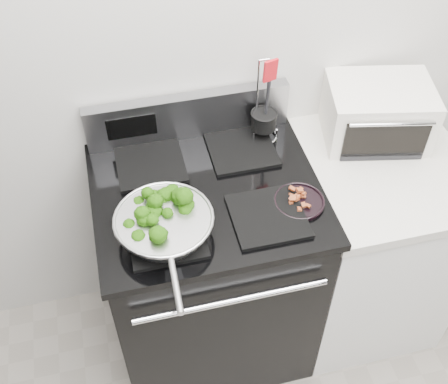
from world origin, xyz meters
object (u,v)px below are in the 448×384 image
object	(u,v)px
skillet	(164,224)
bacon_plate	(299,199)
utensil_holder	(264,124)
gas_range	(209,268)
toaster_oven	(377,112)

from	to	relation	value
skillet	bacon_plate	world-z (taller)	skillet
bacon_plate	utensil_holder	xyz separation A→B (m)	(-0.02, 0.36, 0.05)
gas_range	skillet	size ratio (longest dim) A/B	2.23
utensil_holder	bacon_plate	bearing A→B (deg)	-100.54
skillet	bacon_plate	xyz separation A→B (m)	(0.46, 0.03, -0.03)
skillet	bacon_plate	size ratio (longest dim) A/B	2.93
gas_range	skillet	bearing A→B (deg)	-136.09
gas_range	utensil_holder	size ratio (longest dim) A/B	3.26
bacon_plate	utensil_holder	bearing A→B (deg)	93.63
utensil_holder	toaster_oven	size ratio (longest dim) A/B	0.80
skillet	bacon_plate	bearing A→B (deg)	5.24
bacon_plate	utensil_holder	size ratio (longest dim) A/B	0.50
bacon_plate	utensil_holder	distance (m)	0.36
gas_range	utensil_holder	distance (m)	0.63
skillet	utensil_holder	bearing A→B (deg)	42.86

